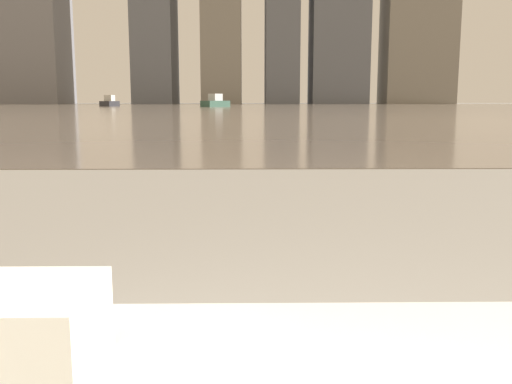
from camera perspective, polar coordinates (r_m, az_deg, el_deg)
name	(u,v)px	position (r m, az deg, el deg)	size (l,w,h in m)	color
towel_stack	(5,335)	(0.81, -23.84, -12.91)	(0.23, 0.19, 0.12)	silver
harbor_water	(247,108)	(61.94, -0.89, 8.43)	(180.00, 110.00, 0.01)	gray
harbor_boat_0	(110,102)	(77.23, -14.42, 8.68)	(1.80, 3.97, 1.44)	#2D2D33
harbor_boat_2	(215,102)	(69.45, -4.08, 8.95)	(3.47, 4.25, 1.56)	#335647
skyline_tower_0	(31,17)	(126.57, -21.60, 15.99)	(12.95, 12.73, 34.31)	slate
skyline_tower_2	(222,4)	(119.54, -3.46, 18.28)	(7.76, 13.94, 39.46)	gray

